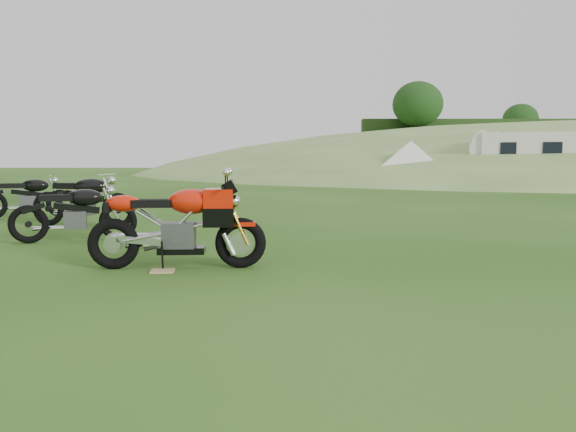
# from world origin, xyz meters

# --- Properties ---
(ground) EXTENTS (120.00, 120.00, 0.00)m
(ground) POSITION_xyz_m (0.00, 0.00, 0.00)
(ground) COLOR #21450E
(ground) RESTS_ON ground
(sport_motorcycle) EXTENTS (1.95, 0.59, 1.15)m
(sport_motorcycle) POSITION_xyz_m (-1.12, 0.55, 0.58)
(sport_motorcycle) COLOR red
(sport_motorcycle) RESTS_ON ground
(plywood_board) EXTENTS (0.27, 0.23, 0.02)m
(plywood_board) POSITION_xyz_m (-1.25, 0.35, 0.01)
(plywood_board) COLOR tan
(plywood_board) RESTS_ON ground
(vintage_moto_b) EXTENTS (1.81, 0.88, 0.93)m
(vintage_moto_b) POSITION_xyz_m (-3.07, 2.55, 0.46)
(vintage_moto_b) COLOR black
(vintage_moto_b) RESTS_ON ground
(vintage_moto_c) EXTENTS (2.03, 0.88, 1.04)m
(vintage_moto_c) POSITION_xyz_m (-3.59, 4.31, 0.52)
(vintage_moto_c) COLOR black
(vintage_moto_c) RESTS_ON ground
(vintage_moto_d) EXTENTS (1.84, 1.01, 0.95)m
(vintage_moto_d) POSITION_xyz_m (-5.26, 5.74, 0.48)
(vintage_moto_d) COLOR black
(vintage_moto_d) RESTS_ON ground
(tent_mid) EXTENTS (3.08, 3.08, 2.23)m
(tent_mid) POSITION_xyz_m (5.66, 19.79, 1.11)
(tent_mid) COLOR white
(tent_mid) RESTS_ON ground
(tent_right) EXTENTS (3.53, 3.53, 2.51)m
(tent_right) POSITION_xyz_m (9.52, 19.85, 1.26)
(tent_right) COLOR beige
(tent_right) RESTS_ON ground
(caravan) EXTENTS (5.49, 3.50, 2.38)m
(caravan) POSITION_xyz_m (10.70, 19.09, 1.19)
(caravan) COLOR silver
(caravan) RESTS_ON ground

